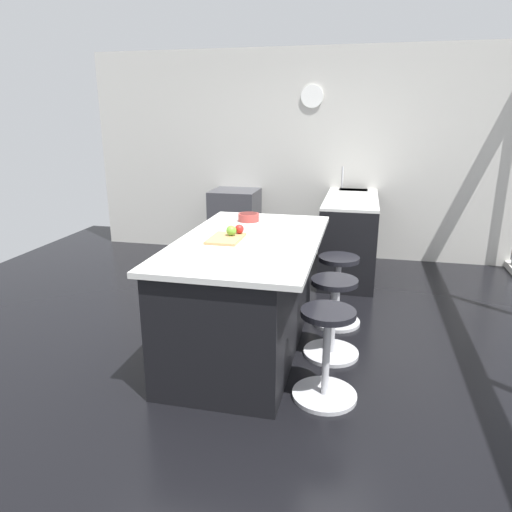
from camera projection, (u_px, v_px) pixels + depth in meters
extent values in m
plane|color=black|center=(244.00, 341.00, 3.98)|extent=(7.26, 7.26, 0.00)
cube|color=beige|center=(295.00, 155.00, 6.20)|extent=(0.12, 5.56, 2.67)
cylinder|color=white|center=(312.00, 96.00, 5.88)|extent=(0.03, 0.28, 0.28)
cube|color=black|center=(351.00, 229.00, 5.96)|extent=(2.35, 0.60, 0.90)
cube|color=silver|center=(353.00, 193.00, 5.83)|extent=(2.35, 0.60, 0.03)
cube|color=#38383D|center=(353.00, 193.00, 6.11)|extent=(0.44, 0.36, 0.12)
cylinder|color=#B7B7BC|center=(342.00, 177.00, 6.09)|extent=(0.02, 0.02, 0.28)
cube|color=#38383D|center=(235.00, 223.00, 6.29)|extent=(0.60, 0.60, 0.90)
cube|color=black|center=(257.00, 228.00, 6.23)|extent=(0.44, 0.01, 0.32)
cube|color=black|center=(244.00, 296.00, 3.79)|extent=(1.87, 0.88, 0.88)
cube|color=silver|center=(250.00, 241.00, 3.64)|extent=(1.93, 1.08, 0.04)
cylinder|color=#B7B7BC|center=(336.00, 321.00, 4.32)|extent=(0.44, 0.44, 0.03)
cylinder|color=#B7B7BC|center=(337.00, 292.00, 4.24)|extent=(0.05, 0.05, 0.58)
cylinder|color=black|center=(339.00, 259.00, 4.15)|extent=(0.36, 0.36, 0.04)
cylinder|color=#B7B7BC|center=(331.00, 353.00, 3.76)|extent=(0.44, 0.44, 0.03)
cylinder|color=#B7B7BC|center=(333.00, 319.00, 3.67)|extent=(0.05, 0.05, 0.58)
cylinder|color=black|center=(335.00, 282.00, 3.58)|extent=(0.36, 0.36, 0.04)
cylinder|color=#B7B7BC|center=(324.00, 395.00, 3.19)|extent=(0.44, 0.44, 0.03)
cylinder|color=#B7B7BC|center=(326.00, 356.00, 3.10)|extent=(0.05, 0.05, 0.58)
cylinder|color=black|center=(328.00, 313.00, 3.01)|extent=(0.36, 0.36, 0.04)
cube|color=tan|center=(226.00, 239.00, 3.60)|extent=(0.36, 0.24, 0.02)
sphere|color=#609E2D|center=(231.00, 230.00, 3.64)|extent=(0.08, 0.08, 0.08)
sphere|color=red|center=(239.00, 229.00, 3.70)|extent=(0.07, 0.07, 0.07)
cylinder|color=#993833|center=(249.00, 217.00, 4.22)|extent=(0.19, 0.19, 0.07)
cylinder|color=#4C1C19|center=(249.00, 216.00, 4.22)|extent=(0.16, 0.16, 0.04)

